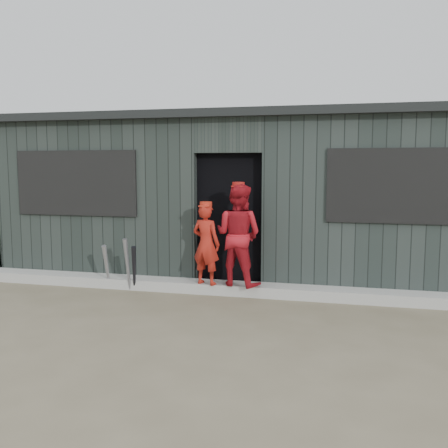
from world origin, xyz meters
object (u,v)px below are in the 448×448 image
(bat_mid, at_px, (127,265))
(player_red_left, at_px, (206,244))
(player_grey_back, at_px, (244,239))
(bat_left, at_px, (107,267))
(player_red_right, at_px, (238,235))
(bat_right, at_px, (134,269))
(dugout, at_px, (247,196))

(bat_mid, bearing_deg, player_red_left, 5.22)
(player_grey_back, bearing_deg, bat_mid, 40.52)
(bat_left, bearing_deg, bat_mid, -4.44)
(player_red_right, bearing_deg, player_red_left, 23.68)
(bat_mid, bearing_deg, player_grey_back, 29.17)
(bat_left, relative_size, player_red_left, 0.61)
(bat_right, height_order, player_red_right, player_red_right)
(player_red_left, bearing_deg, bat_left, 18.70)
(bat_mid, bearing_deg, player_red_right, 5.68)
(player_red_right, xyz_separation_m, dugout, (-0.22, 1.76, 0.43))
(player_red_left, distance_m, dugout, 1.92)
(bat_right, bearing_deg, player_red_right, 6.06)
(bat_mid, distance_m, dugout, 2.53)
(bat_mid, relative_size, player_grey_back, 0.56)
(bat_left, distance_m, player_grey_back, 2.10)
(bat_left, xyz_separation_m, player_grey_back, (1.89, 0.84, 0.36))
(bat_left, distance_m, player_red_left, 1.54)
(bat_mid, distance_m, player_red_right, 1.68)
(bat_mid, height_order, player_red_right, player_red_right)
(bat_right, relative_size, player_grey_back, 0.49)
(bat_right, xyz_separation_m, player_grey_back, (1.44, 0.86, 0.36))
(bat_mid, height_order, player_grey_back, player_grey_back)
(bat_left, height_order, bat_mid, bat_mid)
(player_grey_back, bearing_deg, player_red_right, 105.92)
(bat_right, height_order, dugout, dugout)
(bat_left, relative_size, player_red_right, 0.49)
(bat_mid, relative_size, player_red_right, 0.56)
(bat_left, distance_m, bat_mid, 0.35)
(bat_mid, relative_size, dugout, 0.10)
(player_grey_back, bearing_deg, player_red_left, 73.90)
(bat_left, height_order, dugout, dugout)
(bat_right, bearing_deg, bat_mid, -179.86)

